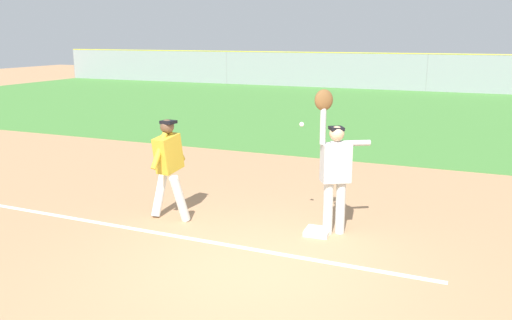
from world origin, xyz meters
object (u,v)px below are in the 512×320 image
(first_base, at_px, (317,232))
(parked_car_red, at_px, (460,76))
(baseball, at_px, (302,124))
(fielder, at_px, (335,165))
(runner, at_px, (169,162))
(parked_car_blue, at_px, (381,73))

(first_base, distance_m, parked_car_red, 27.05)
(baseball, bearing_deg, fielder, -10.29)
(fielder, distance_m, runner, 2.75)
(runner, height_order, parked_car_red, runner)
(baseball, relative_size, parked_car_red, 0.02)
(fielder, relative_size, runner, 1.33)
(first_base, xyz_separation_m, baseball, (-0.37, 0.23, 1.65))
(fielder, bearing_deg, parked_car_blue, -22.63)
(runner, height_order, parked_car_blue, runner)
(first_base, height_order, parked_car_blue, parked_car_blue)
(fielder, height_order, parked_car_red, fielder)
(fielder, relative_size, parked_car_blue, 0.50)
(runner, distance_m, baseball, 2.31)
(first_base, height_order, parked_car_red, parked_car_red)
(fielder, relative_size, baseball, 30.81)
(first_base, bearing_deg, parked_car_red, 87.51)
(fielder, distance_m, parked_car_blue, 27.85)
(parked_car_blue, xyz_separation_m, parked_car_red, (4.83, -0.69, 0.00))
(fielder, height_order, parked_car_blue, fielder)
(fielder, relative_size, parked_car_red, 0.52)
(parked_car_red, bearing_deg, baseball, -94.10)
(runner, distance_m, parked_car_red, 27.55)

